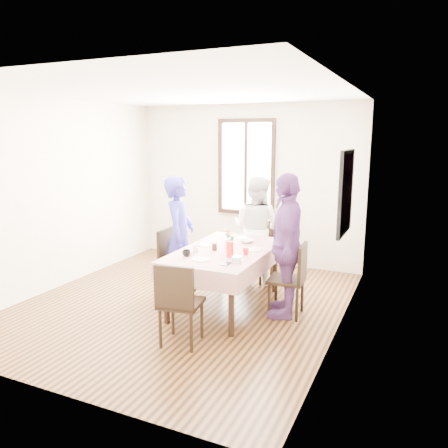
% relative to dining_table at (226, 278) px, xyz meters
% --- Properties ---
extents(ground, '(4.50, 4.50, 0.00)m').
position_rel_dining_table_xyz_m(ground, '(-0.54, -0.16, -0.38)').
color(ground, black).
rests_on(ground, ground).
extents(back_wall, '(4.00, 0.00, 4.00)m').
position_rel_dining_table_xyz_m(back_wall, '(-0.54, 2.09, 0.98)').
color(back_wall, beige).
rests_on(back_wall, ground).
extents(right_wall, '(0.00, 4.50, 4.50)m').
position_rel_dining_table_xyz_m(right_wall, '(1.46, -0.16, 0.98)').
color(right_wall, beige).
rests_on(right_wall, ground).
extents(window_frame, '(1.02, 0.06, 1.62)m').
position_rel_dining_table_xyz_m(window_frame, '(-0.54, 2.07, 1.27)').
color(window_frame, black).
rests_on(window_frame, back_wall).
extents(window_pane, '(0.90, 0.02, 1.50)m').
position_rel_dining_table_xyz_m(window_pane, '(-0.54, 2.08, 1.27)').
color(window_pane, white).
rests_on(window_pane, back_wall).
extents(art_poster, '(0.04, 0.76, 0.96)m').
position_rel_dining_table_xyz_m(art_poster, '(1.44, 0.14, 1.18)').
color(art_poster, red).
rests_on(art_poster, right_wall).
extents(dining_table, '(0.95, 1.67, 0.75)m').
position_rel_dining_table_xyz_m(dining_table, '(0.00, 0.00, 0.00)').
color(dining_table, black).
rests_on(dining_table, ground).
extents(tablecloth, '(1.07, 1.79, 0.01)m').
position_rel_dining_table_xyz_m(tablecloth, '(0.00, -0.00, 0.38)').
color(tablecloth, '#5C0308').
rests_on(tablecloth, dining_table).
extents(chair_left, '(0.42, 0.42, 0.91)m').
position_rel_dining_table_xyz_m(chair_left, '(-0.79, 0.16, 0.08)').
color(chair_left, black).
rests_on(chair_left, ground).
extents(chair_right, '(0.45, 0.45, 0.91)m').
position_rel_dining_table_xyz_m(chair_right, '(0.79, 0.05, 0.08)').
color(chair_right, black).
rests_on(chair_right, ground).
extents(chair_far, '(0.49, 0.49, 0.91)m').
position_rel_dining_table_xyz_m(chair_far, '(0.00, 1.14, 0.08)').
color(chair_far, black).
rests_on(chair_far, ground).
extents(chair_near, '(0.48, 0.48, 0.91)m').
position_rel_dining_table_xyz_m(chair_near, '(0.00, -1.14, 0.08)').
color(chair_near, black).
rests_on(chair_near, ground).
extents(person_left, '(0.55, 0.69, 1.65)m').
position_rel_dining_table_xyz_m(person_left, '(-0.77, 0.16, 0.45)').
color(person_left, '#35309A').
rests_on(person_left, ground).
extents(person_far, '(0.86, 0.72, 1.60)m').
position_rel_dining_table_xyz_m(person_far, '(0.00, 1.12, 0.43)').
color(person_far, silver).
rests_on(person_far, ground).
extents(person_right, '(0.70, 1.11, 1.76)m').
position_rel_dining_table_xyz_m(person_right, '(0.77, 0.05, 0.50)').
color(person_right, '#663A7C').
rests_on(person_right, ground).
extents(mug_black, '(0.12, 0.12, 0.08)m').
position_rel_dining_table_xyz_m(mug_black, '(-0.29, -0.50, 0.43)').
color(mug_black, black).
rests_on(mug_black, tablecloth).
extents(mug_flag, '(0.09, 0.09, 0.08)m').
position_rel_dining_table_xyz_m(mug_flag, '(0.33, -0.14, 0.43)').
color(mug_flag, red).
rests_on(mug_flag, tablecloth).
extents(mug_green, '(0.10, 0.10, 0.08)m').
position_rel_dining_table_xyz_m(mug_green, '(-0.10, 0.39, 0.42)').
color(mug_green, '#0C7226').
rests_on(mug_green, tablecloth).
extents(serving_bowl, '(0.24, 0.24, 0.05)m').
position_rel_dining_table_xyz_m(serving_bowl, '(0.12, 0.44, 0.41)').
color(serving_bowl, white).
rests_on(serving_bowl, tablecloth).
extents(juice_carton, '(0.06, 0.06, 0.19)m').
position_rel_dining_table_xyz_m(juice_carton, '(0.20, -0.31, 0.48)').
color(juice_carton, red).
rests_on(juice_carton, tablecloth).
extents(butter_tub, '(0.10, 0.10, 0.05)m').
position_rel_dining_table_xyz_m(butter_tub, '(0.34, -0.47, 0.41)').
color(butter_tub, white).
rests_on(butter_tub, tablecloth).
extents(jam_jar, '(0.07, 0.07, 0.09)m').
position_rel_dining_table_xyz_m(jam_jar, '(-0.10, -0.12, 0.43)').
color(jam_jar, black).
rests_on(jam_jar, tablecloth).
extents(drinking_glass, '(0.07, 0.07, 0.10)m').
position_rel_dining_table_xyz_m(drinking_glass, '(-0.28, -0.29, 0.43)').
color(drinking_glass, silver).
rests_on(drinking_glass, tablecloth).
extents(smartphone, '(0.07, 0.14, 0.01)m').
position_rel_dining_table_xyz_m(smartphone, '(0.28, -0.60, 0.39)').
color(smartphone, black).
rests_on(smartphone, tablecloth).
extents(flower_vase, '(0.07, 0.07, 0.14)m').
position_rel_dining_table_xyz_m(flower_vase, '(0.01, 0.02, 0.46)').
color(flower_vase, silver).
rests_on(flower_vase, tablecloth).
extents(plate_left, '(0.20, 0.20, 0.01)m').
position_rel_dining_table_xyz_m(plate_left, '(-0.31, 0.08, 0.39)').
color(plate_left, white).
rests_on(plate_left, tablecloth).
extents(plate_right, '(0.20, 0.20, 0.01)m').
position_rel_dining_table_xyz_m(plate_right, '(0.34, 0.10, 0.39)').
color(plate_right, white).
rests_on(plate_right, tablecloth).
extents(plate_far, '(0.20, 0.20, 0.01)m').
position_rel_dining_table_xyz_m(plate_far, '(-0.02, 0.64, 0.39)').
color(plate_far, white).
rests_on(plate_far, tablecloth).
extents(plate_near, '(0.20, 0.20, 0.01)m').
position_rel_dining_table_xyz_m(plate_near, '(-0.06, -0.56, 0.39)').
color(plate_near, white).
rests_on(plate_near, tablecloth).
extents(butter_lid, '(0.12, 0.12, 0.01)m').
position_rel_dining_table_xyz_m(butter_lid, '(0.34, -0.47, 0.44)').
color(butter_lid, blue).
rests_on(butter_lid, butter_tub).
extents(flower_bunch, '(0.09, 0.09, 0.10)m').
position_rel_dining_table_xyz_m(flower_bunch, '(0.01, 0.02, 0.58)').
color(flower_bunch, yellow).
rests_on(flower_bunch, flower_vase).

